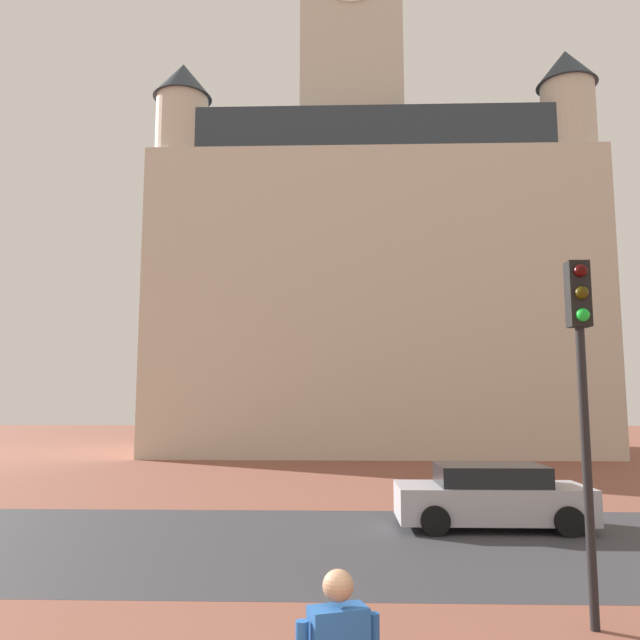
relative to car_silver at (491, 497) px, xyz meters
name	(u,v)px	position (x,y,z in m)	size (l,w,h in m)	color
ground_plane	(308,542)	(-4.14, -1.63, -0.69)	(120.00, 120.00, 0.00)	brown
street_asphalt_strip	(308,543)	(-4.14, -1.68, -0.69)	(120.00, 7.62, 0.00)	#38383D
landmark_building	(367,268)	(-1.79, 21.92, 10.00)	(24.09, 12.31, 36.09)	beige
car_silver	(491,497)	(0.00, 0.00, 0.00)	(4.32, 2.08, 1.42)	#B2B2BC
traffic_light_pole	(582,368)	(-0.24, -6.51, 2.64)	(0.28, 0.34, 4.78)	black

